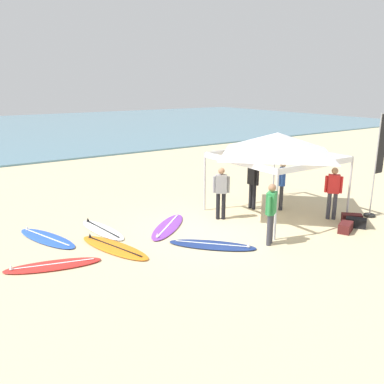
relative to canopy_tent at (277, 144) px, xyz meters
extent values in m
plane|color=beige|center=(-2.49, -0.15, -2.39)|extent=(80.00, 80.00, 0.00)
cube|color=#568499|center=(-2.49, 31.63, -2.34)|extent=(80.00, 36.00, 0.10)
cylinder|color=#B7B7BC|center=(-1.67, -1.67, -1.36)|extent=(0.07, 0.07, 2.05)
cylinder|color=#B7B7BC|center=(1.67, -1.67, -1.36)|extent=(0.07, 0.07, 2.05)
cylinder|color=#B7B7BC|center=(-1.67, 1.67, -1.36)|extent=(0.07, 0.07, 2.05)
cylinder|color=#B7B7BC|center=(1.67, 1.67, -1.36)|extent=(0.07, 0.07, 2.05)
cube|color=white|center=(0.00, -1.67, -0.43)|extent=(3.34, 0.03, 0.18)
cube|color=white|center=(0.00, 1.67, -0.43)|extent=(3.34, 0.03, 0.18)
cube|color=white|center=(-1.67, 0.00, -0.43)|extent=(0.03, 3.34, 0.18)
cube|color=white|center=(1.67, 0.00, -0.43)|extent=(0.03, 3.34, 0.18)
pyramid|color=white|center=(0.00, 0.00, 0.01)|extent=(3.46, 3.46, 0.70)
ellipsoid|color=navy|center=(-3.41, -1.05, -2.35)|extent=(2.11, 2.19, 0.07)
cube|color=white|center=(-3.41, -1.05, -2.32)|extent=(1.43, 1.52, 0.01)
cone|color=white|center=(-2.74, -1.77, -2.26)|extent=(0.09, 0.09, 0.12)
ellipsoid|color=purple|center=(-3.64, 0.88, -2.35)|extent=(2.23, 2.07, 0.07)
cube|color=white|center=(-3.64, 0.88, -2.32)|extent=(1.56, 1.38, 0.01)
cone|color=white|center=(-4.38, 0.23, -2.26)|extent=(0.09, 0.09, 0.12)
ellipsoid|color=orange|center=(-5.67, 0.30, -2.35)|extent=(1.36, 2.60, 0.07)
cube|color=black|center=(-5.67, 0.30, -2.32)|extent=(0.65, 2.06, 0.01)
cone|color=black|center=(-5.97, 1.29, -2.26)|extent=(0.09, 0.09, 0.12)
ellipsoid|color=red|center=(-7.34, 0.12, -2.35)|extent=(2.35, 1.23, 0.07)
cube|color=white|center=(-7.34, 0.12, -2.32)|extent=(1.86, 0.59, 0.01)
cone|color=white|center=(-8.23, 0.38, -2.26)|extent=(0.09, 0.09, 0.12)
ellipsoid|color=white|center=(-5.41, 1.75, -2.35)|extent=(0.86, 2.27, 0.07)
cube|color=black|center=(-5.41, 1.75, -2.32)|extent=(0.27, 1.87, 0.01)
cone|color=black|center=(-5.52, 2.65, -2.26)|extent=(0.09, 0.09, 0.12)
ellipsoid|color=blue|center=(-6.97, 2.00, -2.35)|extent=(1.38, 2.50, 0.07)
cube|color=white|center=(-6.97, 2.00, -2.32)|extent=(0.69, 1.96, 0.01)
cone|color=white|center=(-7.28, 2.94, -2.26)|extent=(0.09, 0.09, 0.12)
cylinder|color=black|center=(-0.18, 0.95, -1.95)|extent=(0.13, 0.13, 0.88)
cylinder|color=black|center=(-0.19, 0.77, -1.95)|extent=(0.13, 0.13, 0.88)
cube|color=black|center=(-0.19, 0.86, -1.21)|extent=(0.23, 0.37, 0.60)
sphere|color=tan|center=(-0.19, 0.86, -0.78)|extent=(0.21, 0.21, 0.21)
cylinder|color=black|center=(-0.18, 1.09, -1.23)|extent=(0.09, 0.09, 0.54)
cylinder|color=black|center=(-0.19, 0.63, -1.23)|extent=(0.09, 0.09, 0.54)
cylinder|color=black|center=(-1.88, 0.65, -1.95)|extent=(0.13, 0.13, 0.88)
cylinder|color=black|center=(-1.73, 0.55, -1.95)|extent=(0.13, 0.13, 0.88)
cube|color=gray|center=(-1.81, 0.60, -1.21)|extent=(0.42, 0.39, 0.60)
sphere|color=#9E7051|center=(-1.81, 0.60, -0.78)|extent=(0.21, 0.21, 0.21)
cylinder|color=gray|center=(-2.00, 0.73, -1.23)|extent=(0.09, 0.09, 0.54)
cylinder|color=gray|center=(-1.62, 0.47, -1.23)|extent=(0.09, 0.09, 0.54)
cylinder|color=#383842|center=(-2.10, -1.87, -1.95)|extent=(0.13, 0.13, 0.88)
cylinder|color=#383842|center=(-1.95, -1.78, -1.95)|extent=(0.13, 0.13, 0.88)
cube|color=#2D8C47|center=(-2.02, -1.82, -1.21)|extent=(0.42, 0.37, 0.60)
sphere|color=#9E7051|center=(-2.02, -1.82, -0.78)|extent=(0.21, 0.21, 0.21)
cylinder|color=#2D8C47|center=(-2.22, -1.94, -1.23)|extent=(0.09, 0.09, 0.54)
cylinder|color=#2D8C47|center=(-1.83, -1.71, -1.23)|extent=(0.09, 0.09, 0.54)
cylinder|color=#2D2D33|center=(0.64, 0.28, -1.95)|extent=(0.13, 0.13, 0.88)
cylinder|color=#2D2D33|center=(0.51, 0.16, -1.95)|extent=(0.13, 0.13, 0.88)
cube|color=#2851B2|center=(0.58, 0.22, -1.21)|extent=(0.42, 0.40, 0.60)
sphere|color=beige|center=(0.58, 0.22, -0.78)|extent=(0.21, 0.21, 0.21)
cylinder|color=#2851B2|center=(0.75, 0.38, -1.23)|extent=(0.09, 0.09, 0.54)
cylinder|color=#2851B2|center=(0.41, 0.07, -1.23)|extent=(0.09, 0.09, 0.54)
cylinder|color=#383842|center=(1.21, -1.50, -1.95)|extent=(0.13, 0.13, 0.88)
cylinder|color=#383842|center=(1.10, -1.37, -1.95)|extent=(0.13, 0.13, 0.88)
cube|color=red|center=(1.15, -1.44, -1.21)|extent=(0.40, 0.42, 0.60)
sphere|color=#9E7051|center=(1.15, -1.44, -0.78)|extent=(0.21, 0.21, 0.21)
cylinder|color=red|center=(1.30, -1.61, -1.23)|extent=(0.09, 0.09, 0.54)
cylinder|color=red|center=(1.01, -1.26, -1.23)|extent=(0.09, 0.09, 0.54)
cylinder|color=#99999E|center=(2.43, -2.01, -0.69)|extent=(0.04, 0.04, 3.40)
cube|color=black|center=(2.65, -2.01, 0.01)|extent=(0.40, 0.02, 1.90)
cylinder|color=black|center=(2.43, -2.01, -2.35)|extent=(0.36, 0.36, 0.08)
cube|color=black|center=(1.16, -2.35, -2.25)|extent=(0.58, 0.68, 0.28)
cube|color=#4C1919|center=(0.53, -2.43, -2.25)|extent=(0.68, 0.53, 0.28)
cube|color=#4C1919|center=(1.40, -2.03, -2.25)|extent=(0.65, 0.65, 0.28)
camera|label=1|loc=(-9.62, -9.10, 1.89)|focal=37.62mm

